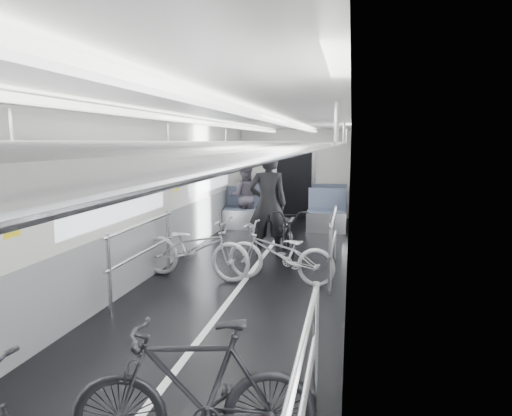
{
  "coord_description": "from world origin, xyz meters",
  "views": [
    {
      "loc": [
        1.51,
        -5.51,
        2.07
      ],
      "look_at": [
        0.0,
        1.79,
        0.99
      ],
      "focal_mm": 32.0,
      "sensor_mm": 36.0,
      "label": 1
    }
  ],
  "objects_px": {
    "person_seated": "(245,196)",
    "bike_left_far": "(195,248)",
    "bike_aisle": "(287,233)",
    "bike_right_near": "(195,392)",
    "person_standing": "(268,204)",
    "bike_right_mid": "(280,253)"
  },
  "relations": [
    {
      "from": "bike_right_mid",
      "to": "person_standing",
      "type": "relative_size",
      "value": 0.88
    },
    {
      "from": "bike_right_mid",
      "to": "person_standing",
      "type": "height_order",
      "value": "person_standing"
    },
    {
      "from": "bike_aisle",
      "to": "person_standing",
      "type": "height_order",
      "value": "person_standing"
    },
    {
      "from": "bike_right_near",
      "to": "person_standing",
      "type": "relative_size",
      "value": 0.83
    },
    {
      "from": "bike_right_near",
      "to": "person_standing",
      "type": "distance_m",
      "value": 5.49
    },
    {
      "from": "bike_left_far",
      "to": "bike_right_mid",
      "type": "distance_m",
      "value": 1.3
    },
    {
      "from": "bike_left_far",
      "to": "person_standing",
      "type": "relative_size",
      "value": 0.94
    },
    {
      "from": "person_seated",
      "to": "bike_left_far",
      "type": "bearing_deg",
      "value": 83.99
    },
    {
      "from": "bike_aisle",
      "to": "bike_right_near",
      "type": "bearing_deg",
      "value": -102.12
    },
    {
      "from": "bike_aisle",
      "to": "person_standing",
      "type": "distance_m",
      "value": 0.63
    },
    {
      "from": "bike_right_mid",
      "to": "person_standing",
      "type": "bearing_deg",
      "value": -152.82
    },
    {
      "from": "bike_right_near",
      "to": "person_standing",
      "type": "height_order",
      "value": "person_standing"
    },
    {
      "from": "bike_right_near",
      "to": "person_seated",
      "type": "height_order",
      "value": "person_seated"
    },
    {
      "from": "bike_aisle",
      "to": "person_seated",
      "type": "distance_m",
      "value": 2.94
    },
    {
      "from": "person_standing",
      "to": "person_seated",
      "type": "relative_size",
      "value": 1.23
    },
    {
      "from": "bike_left_far",
      "to": "bike_right_mid",
      "type": "bearing_deg",
      "value": -80.7
    },
    {
      "from": "bike_left_far",
      "to": "person_seated",
      "type": "xyz_separation_m",
      "value": [
        -0.17,
        4.08,
        0.31
      ]
    },
    {
      "from": "bike_aisle",
      "to": "person_seated",
      "type": "bearing_deg",
      "value": 104.66
    },
    {
      "from": "bike_right_near",
      "to": "person_seated",
      "type": "distance_m",
      "value": 8.08
    },
    {
      "from": "bike_aisle",
      "to": "person_seated",
      "type": "height_order",
      "value": "person_seated"
    },
    {
      "from": "bike_right_near",
      "to": "bike_right_mid",
      "type": "height_order",
      "value": "bike_right_near"
    },
    {
      "from": "bike_left_far",
      "to": "bike_right_near",
      "type": "height_order",
      "value": "bike_right_near"
    }
  ]
}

